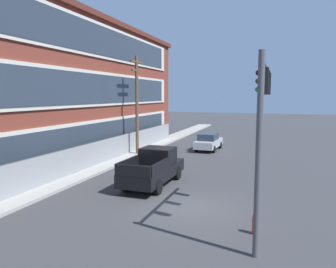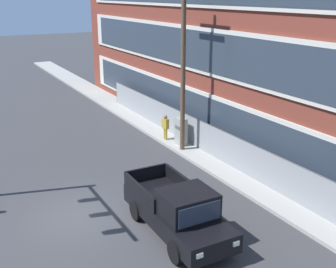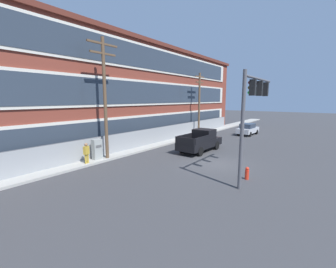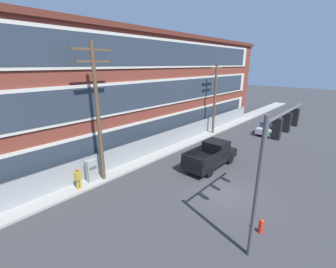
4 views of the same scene
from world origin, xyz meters
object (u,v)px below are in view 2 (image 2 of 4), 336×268
Objects in this scene: pickup_truck_black at (178,211)px; electrical_cabinet at (181,133)px; utility_pole_near_corner at (183,58)px; pedestrian_near_cabinet at (165,126)px.

pickup_truck_black is 9.37m from electrical_cabinet.
utility_pole_near_corner reaches higher than pedestrian_near_cabinet.
pedestrian_near_cabinet is (-1.19, -0.36, 0.10)m from electrical_cabinet.
pedestrian_near_cabinet is at bearing -162.95° from electrical_cabinet.
pickup_truck_black reaches higher than pedestrian_near_cabinet.
pedestrian_near_cabinet is (-1.90, -0.04, -4.28)m from utility_pole_near_corner.
utility_pole_near_corner is (-7.29, 4.55, 4.30)m from pickup_truck_black.
utility_pole_near_corner is at bearing 1.08° from pedestrian_near_cabinet.
electrical_cabinet is at bearing 155.28° from utility_pole_near_corner.
pickup_truck_black is 10.24m from pedestrian_near_cabinet.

